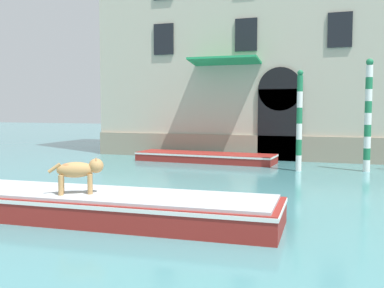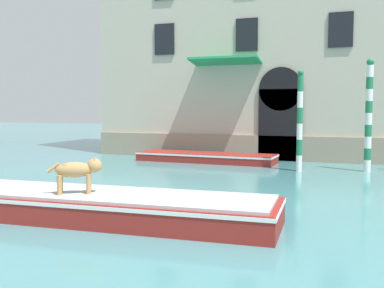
# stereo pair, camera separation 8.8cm
# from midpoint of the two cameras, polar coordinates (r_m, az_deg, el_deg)

# --- Properties ---
(boat_foreground) EXTENTS (8.80, 2.33, 0.60)m
(boat_foreground) POSITION_cam_midpoint_polar(r_m,az_deg,el_deg) (10.40, -13.62, -7.42)
(boat_foreground) COLOR maroon
(boat_foreground) RESTS_ON ground_plane
(dog_on_deck) EXTENTS (1.06, 0.73, 0.78)m
(dog_on_deck) POSITION_cam_midpoint_polar(r_m,az_deg,el_deg) (10.06, -14.34, -3.25)
(dog_on_deck) COLOR tan
(dog_on_deck) RESTS_ON boat_foreground
(boat_moored_near_palazzo) EXTENTS (6.50, 2.03, 0.41)m
(boat_moored_near_palazzo) POSITION_cam_midpoint_polar(r_m,az_deg,el_deg) (20.55, 1.54, -1.67)
(boat_moored_near_palazzo) COLOR maroon
(boat_moored_near_palazzo) RESTS_ON ground_plane
(mooring_pole_0) EXTENTS (0.27, 0.27, 4.34)m
(mooring_pole_0) POSITION_cam_midpoint_polar(r_m,az_deg,el_deg) (18.55, 21.33, 3.45)
(mooring_pole_0) COLOR white
(mooring_pole_0) RESTS_ON ground_plane
(mooring_pole_1) EXTENTS (0.23, 0.23, 3.92)m
(mooring_pole_1) POSITION_cam_midpoint_polar(r_m,az_deg,el_deg) (17.91, 13.34, 2.93)
(mooring_pole_1) COLOR white
(mooring_pole_1) RESTS_ON ground_plane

